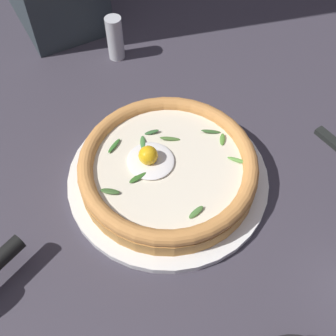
{
  "coord_description": "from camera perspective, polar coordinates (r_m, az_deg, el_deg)",
  "views": [
    {
      "loc": [
        -0.29,
        0.3,
        0.55
      ],
      "look_at": [
        -0.04,
        0.02,
        0.03
      ],
      "focal_mm": 44.43,
      "sensor_mm": 36.0,
      "label": 1
    }
  ],
  "objects": [
    {
      "name": "pizza",
      "position": [
        0.63,
        -0.04,
        0.15
      ],
      "size": [
        0.27,
        0.27,
        0.06
      ],
      "color": "#D08F44",
      "rests_on": "pizza_plate"
    },
    {
      "name": "ground_plane",
      "position": [
        0.7,
        -1.44,
        0.86
      ],
      "size": [
        2.4,
        2.4,
        0.03
      ],
      "primitive_type": "cube",
      "color": "#3C3742",
      "rests_on": "ground"
    },
    {
      "name": "pizza_plate",
      "position": [
        0.66,
        -0.0,
        -1.33
      ],
      "size": [
        0.31,
        0.31,
        0.01
      ],
      "primitive_type": "cylinder",
      "color": "white",
      "rests_on": "ground"
    },
    {
      "name": "pepper_shaker",
      "position": [
        0.85,
        -7.28,
        17.24
      ],
      "size": [
        0.03,
        0.03,
        0.09
      ],
      "primitive_type": "cylinder",
      "color": "silver",
      "rests_on": "ground"
    }
  ]
}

